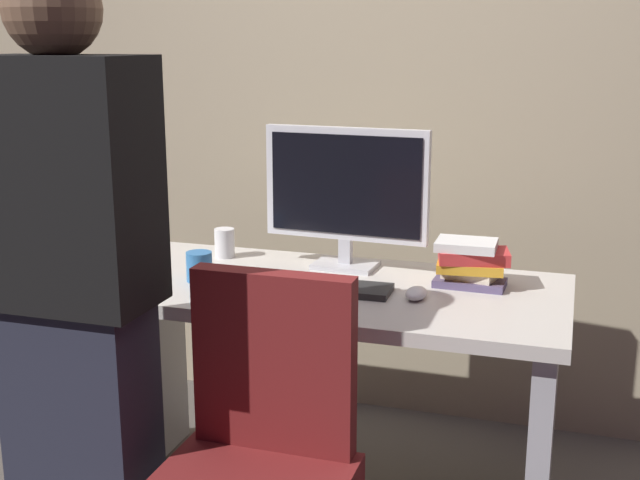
# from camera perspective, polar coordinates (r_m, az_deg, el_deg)

# --- Properties ---
(wall_back) EXTENTS (6.40, 0.10, 3.00)m
(wall_back) POSITION_cam_1_polar(r_m,az_deg,el_deg) (3.16, 4.85, 14.42)
(wall_back) COLOR tan
(wall_back) RESTS_ON ground
(desk) EXTENTS (1.45, 0.68, 0.74)m
(desk) POSITION_cam_1_polar(r_m,az_deg,el_deg) (2.56, 0.34, -7.97)
(desk) COLOR beige
(desk) RESTS_ON ground
(person_at_desk) EXTENTS (0.40, 0.24, 1.64)m
(person_at_desk) POSITION_cam_1_polar(r_m,az_deg,el_deg) (2.05, -16.73, -4.45)
(person_at_desk) COLOR #262838
(person_at_desk) RESTS_ON ground
(monitor) EXTENTS (0.54, 0.15, 0.46)m
(monitor) POSITION_cam_1_polar(r_m,az_deg,el_deg) (2.61, 1.81, 3.49)
(monitor) COLOR silver
(monitor) RESTS_ON desk
(keyboard) EXTENTS (0.43, 0.14, 0.02)m
(keyboard) POSITION_cam_1_polar(r_m,az_deg,el_deg) (2.43, 0.01, -3.26)
(keyboard) COLOR #262626
(keyboard) RESTS_ON desk
(mouse) EXTENTS (0.06, 0.10, 0.03)m
(mouse) POSITION_cam_1_polar(r_m,az_deg,el_deg) (2.36, 6.72, -3.71)
(mouse) COLOR white
(mouse) RESTS_ON desk
(cup_near_keyboard) EXTENTS (0.08, 0.08, 0.09)m
(cup_near_keyboard) POSITION_cam_1_polar(r_m,az_deg,el_deg) (2.54, -8.41, -1.84)
(cup_near_keyboard) COLOR #3372B2
(cup_near_keyboard) RESTS_ON desk
(cup_by_monitor) EXTENTS (0.07, 0.07, 0.10)m
(cup_by_monitor) POSITION_cam_1_polar(r_m,az_deg,el_deg) (2.80, -6.66, -0.20)
(cup_by_monitor) COLOR silver
(cup_by_monitor) RESTS_ON desk
(book_stack) EXTENTS (0.23, 0.17, 0.14)m
(book_stack) POSITION_cam_1_polar(r_m,az_deg,el_deg) (2.49, 10.44, -1.56)
(book_stack) COLOR #594C72
(book_stack) RESTS_ON desk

